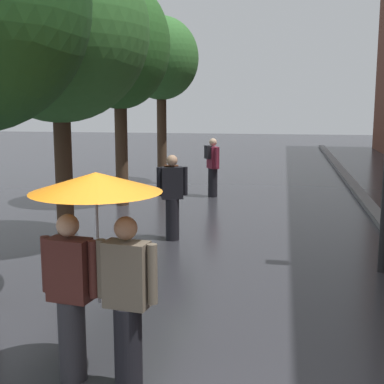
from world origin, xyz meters
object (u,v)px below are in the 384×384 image
object	(u,v)px
couple_under_umbrella	(97,241)
street_tree_1	(58,31)
street_tree_2	(119,46)
pedestrian_walking_midground	(212,166)
pedestrian_walking_far	(172,195)
street_tree_3	(161,60)

from	to	relation	value
couple_under_umbrella	street_tree_1	bearing A→B (deg)	116.17
street_tree_1	street_tree_2	bearing A→B (deg)	91.91
pedestrian_walking_midground	pedestrian_walking_far	bearing A→B (deg)	-91.71
pedestrian_walking_midground	street_tree_3	bearing A→B (deg)	131.95
street_tree_1	pedestrian_walking_far	xyz separation A→B (m)	(1.85, 0.73, -2.97)
street_tree_2	street_tree_3	world-z (taller)	street_tree_2
pedestrian_walking_far	street_tree_2	bearing A→B (deg)	121.41
street_tree_1	pedestrian_walking_far	distance (m)	3.57
street_tree_2	pedestrian_walking_midground	world-z (taller)	street_tree_2
street_tree_2	couple_under_umbrella	bearing A→B (deg)	-74.39
street_tree_2	couple_under_umbrella	size ratio (longest dim) A/B	2.76
couple_under_umbrella	pedestrian_walking_far	size ratio (longest dim) A/B	1.23
couple_under_umbrella	pedestrian_walking_far	xyz separation A→B (m)	(-0.42, 5.35, -0.51)
street_tree_3	pedestrian_walking_far	distance (m)	7.75
street_tree_2	street_tree_3	distance (m)	3.67
street_tree_2	street_tree_3	size ratio (longest dim) A/B	1.06
street_tree_3	street_tree_1	bearing A→B (deg)	-90.62
pedestrian_walking_midground	street_tree_2	bearing A→B (deg)	-144.02
street_tree_2	pedestrian_walking_midground	distance (m)	4.06
street_tree_3	pedestrian_walking_midground	distance (m)	4.17
couple_under_umbrella	street_tree_2	bearing A→B (deg)	105.61
couple_under_umbrella	pedestrian_walking_far	bearing A→B (deg)	94.48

